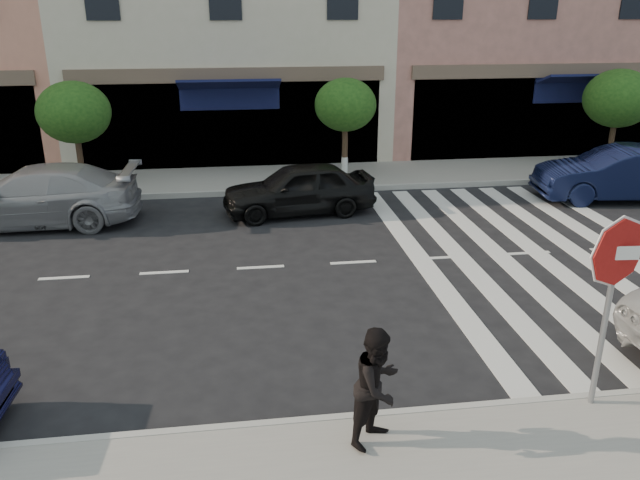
{
  "coord_description": "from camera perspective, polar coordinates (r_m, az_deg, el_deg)",
  "views": [
    {
      "loc": [
        -0.42,
        -8.23,
        5.18
      ],
      "look_at": [
        0.97,
        1.77,
        1.4
      ],
      "focal_mm": 35.0,
      "sensor_mm": 36.0,
      "label": 1
    }
  ],
  "objects": [
    {
      "name": "street_tree_c",
      "position": [
        19.54,
        2.34,
        12.19
      ],
      "size": [
        1.9,
        1.9,
        3.04
      ],
      "color": "#473323",
      "rests_on": "sidewalk_far"
    },
    {
      "name": "sidewalk_far",
      "position": [
        19.9,
        -6.44,
        5.52
      ],
      "size": [
        60.0,
        3.0,
        0.15
      ],
      "primitive_type": "cube",
      "color": "gray",
      "rests_on": "ground"
    },
    {
      "name": "car_far_right",
      "position": [
        19.64,
        25.71,
        5.46
      ],
      "size": [
        4.75,
        2.14,
        1.51
      ],
      "primitive_type": "imported",
      "rotation": [
        0.0,
        0.0,
        -1.69
      ],
      "color": "black",
      "rests_on": "ground"
    },
    {
      "name": "ground",
      "position": [
        9.73,
        -4.29,
        -11.69
      ],
      "size": [
        120.0,
        120.0,
        0.0
      ],
      "primitive_type": "plane",
      "color": "black",
      "rests_on": "ground"
    },
    {
      "name": "car_far_mid",
      "position": [
        16.53,
        -1.97,
        4.72
      ],
      "size": [
        4.17,
        2.11,
        1.36
      ],
      "primitive_type": "imported",
      "rotation": [
        0.0,
        0.0,
        -1.44
      ],
      "color": "black",
      "rests_on": "ground"
    },
    {
      "name": "walker",
      "position": [
        7.71,
        5.32,
        -13.15
      ],
      "size": [
        0.94,
        0.93,
        1.53
      ],
      "primitive_type": "imported",
      "rotation": [
        0.0,
        0.0,
        0.76
      ],
      "color": "black",
      "rests_on": "sidewalk_near"
    },
    {
      "name": "car_far_left",
      "position": [
        17.19,
        -24.61,
        3.67
      ],
      "size": [
        5.17,
        2.21,
        1.49
      ],
      "primitive_type": "imported",
      "rotation": [
        0.0,
        0.0,
        -1.6
      ],
      "color": "gray",
      "rests_on": "ground"
    },
    {
      "name": "street_tree_wb",
      "position": [
        19.78,
        -21.57,
        10.77
      ],
      "size": [
        2.1,
        2.1,
        3.06
      ],
      "color": "#473323",
      "rests_on": "sidewalk_far"
    },
    {
      "name": "stop_sign",
      "position": [
        8.6,
        25.35,
        -2.66
      ],
      "size": [
        0.94,
        0.13,
        2.67
      ],
      "rotation": [
        0.0,
        0.0,
        -0.09
      ],
      "color": "gray",
      "rests_on": "sidewalk_near"
    },
    {
      "name": "street_tree_ea",
      "position": [
        22.89,
        25.61,
        11.57
      ],
      "size": [
        2.2,
        2.2,
        3.19
      ],
      "color": "#473323",
      "rests_on": "sidewalk_far"
    }
  ]
}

